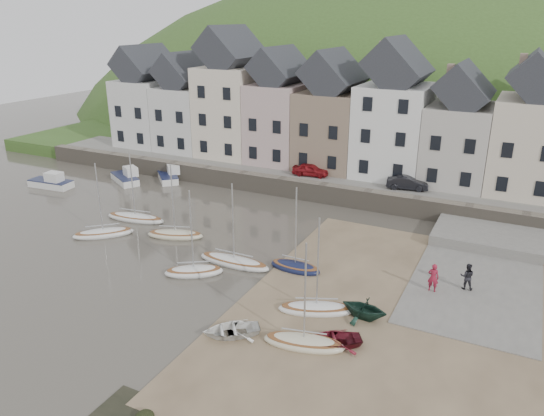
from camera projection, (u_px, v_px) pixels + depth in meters
The scene contains 26 objects.
ground at pixel (233, 276), 35.31m from camera, with size 160.00×160.00×0.00m, color #464037.
quay_land at pixel (369, 158), 61.88m from camera, with size 90.00×30.00×1.50m, color #385421.
quay_street at pixel (336, 177), 51.96m from camera, with size 70.00×7.00×0.10m, color slate.
seawall at pixel (323, 193), 49.25m from camera, with size 70.00×1.20×1.80m, color slate.
beach at pixel (392, 315), 30.69m from camera, with size 18.00×26.00×0.06m, color brown.
slipway at pixel (479, 272), 35.71m from camera, with size 8.00×18.00×0.12m, color slate.
hillside at pixel (380, 219), 93.98m from camera, with size 134.40×84.00×84.00m.
townhouse_terrace at pixel (367, 115), 52.14m from camera, with size 61.05×8.00×13.93m.
sailboat_0 at pixel (136, 218), 44.90m from camera, with size 5.66×2.29×6.32m.
sailboat_1 at pixel (103, 233), 41.71m from camera, with size 4.52×4.36×6.32m.
sailboat_2 at pixel (175, 234), 41.45m from camera, with size 4.80×2.95×6.32m.
sailboat_3 at pixel (194, 271), 35.47m from camera, with size 4.18×3.45×6.32m.
sailboat_4 at pixel (234, 261), 36.87m from camera, with size 5.59×1.55×6.32m.
sailboat_5 at pixel (295, 267), 36.07m from camera, with size 3.74×1.55×6.32m.
sailboat_6 at pixel (316, 308), 30.93m from camera, with size 4.81×3.21×6.32m.
sailboat_7 at pixel (304, 342), 27.72m from camera, with size 4.68×2.46×6.32m.
motorboat_0 at pixel (126, 177), 55.19m from camera, with size 4.77×3.76×1.70m.
motorboat_1 at pixel (52, 182), 53.51m from camera, with size 4.81×2.15×1.70m.
motorboat_2 at pixel (169, 175), 55.89m from camera, with size 4.34×4.33×1.70m.
rowboat_white at pixel (231, 330), 28.61m from camera, with size 2.27×3.17×0.66m, color white.
rowboat_green at pixel (364, 308), 30.06m from camera, with size 2.33×2.70×1.42m, color #173429.
rowboat_red at pixel (331, 340), 27.70m from camera, with size 2.32×3.24×0.67m, color maroon.
person_red at pixel (433, 277), 32.89m from camera, with size 0.69×0.46×1.90m, color maroon.
person_dark at pixel (467, 276), 33.15m from camera, with size 0.87×0.68×1.79m, color black.
car_left at pixel (310, 170), 51.90m from camera, with size 1.46×3.64×1.24m, color maroon.
car_right at pixel (407, 183), 47.82m from camera, with size 1.32×3.78×1.25m, color black.
Camera 1 is at (16.46, -26.95, 16.68)m, focal length 34.10 mm.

